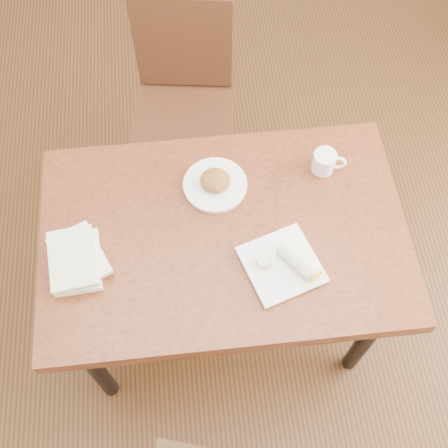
{
  "coord_description": "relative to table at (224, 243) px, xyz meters",
  "views": [
    {
      "loc": [
        -0.09,
        -0.86,
        2.37
      ],
      "look_at": [
        0.0,
        0.0,
        0.8
      ],
      "focal_mm": 45.0,
      "sensor_mm": 36.0,
      "label": 1
    }
  ],
  "objects": [
    {
      "name": "plate_burrito",
      "position": [
        0.18,
        -0.15,
        0.11
      ],
      "size": [
        0.28,
        0.28,
        0.07
      ],
      "color": "white",
      "rests_on": "table"
    },
    {
      "name": "chair_far",
      "position": [
        -0.09,
        0.79,
        -0.12
      ],
      "size": [
        0.48,
        0.48,
        0.95
      ],
      "color": "#3F1E12",
      "rests_on": "ground"
    },
    {
      "name": "plate_scone",
      "position": [
        -0.01,
        0.18,
        0.11
      ],
      "size": [
        0.22,
        0.22,
        0.07
      ],
      "color": "white",
      "rests_on": "table"
    },
    {
      "name": "ground",
      "position": [
        0.0,
        0.0,
        -0.67
      ],
      "size": [
        4.0,
        5.0,
        0.01
      ],
      "primitive_type": "cube",
      "color": "#472814",
      "rests_on": "ground"
    },
    {
      "name": "book_stack",
      "position": [
        -0.47,
        -0.06,
        0.11
      ],
      "size": [
        0.21,
        0.25,
        0.06
      ],
      "color": "white",
      "rests_on": "table"
    },
    {
      "name": "table",
      "position": [
        0.0,
        0.0,
        0.0
      ],
      "size": [
        1.2,
        0.78,
        0.75
      ],
      "color": "brown",
      "rests_on": "ground"
    },
    {
      "name": "coffee_mug",
      "position": [
        0.37,
        0.21,
        0.13
      ],
      "size": [
        0.12,
        0.08,
        0.08
      ],
      "color": "white",
      "rests_on": "table"
    },
    {
      "name": "room_walls",
      "position": [
        0.0,
        0.0,
        0.97
      ],
      "size": [
        4.02,
        5.02,
        2.8
      ],
      "color": "silver",
      "rests_on": "ground"
    }
  ]
}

